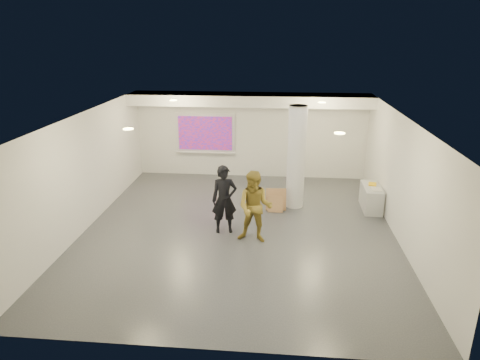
# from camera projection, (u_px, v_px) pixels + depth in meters

# --- Properties ---
(floor) EXTENTS (8.00, 9.00, 0.01)m
(floor) POSITION_uv_depth(u_px,v_px,m) (239.00, 230.00, 11.22)
(floor) COLOR #373A3E
(floor) RESTS_ON ground
(ceiling) EXTENTS (8.00, 9.00, 0.01)m
(ceiling) POSITION_uv_depth(u_px,v_px,m) (238.00, 117.00, 10.24)
(ceiling) COLOR white
(ceiling) RESTS_ON floor
(wall_back) EXTENTS (8.00, 0.01, 3.00)m
(wall_back) POSITION_uv_depth(u_px,v_px,m) (251.00, 135.00, 14.96)
(wall_back) COLOR silver
(wall_back) RESTS_ON floor
(wall_front) EXTENTS (8.00, 0.01, 3.00)m
(wall_front) POSITION_uv_depth(u_px,v_px,m) (211.00, 270.00, 6.50)
(wall_front) COLOR silver
(wall_front) RESTS_ON floor
(wall_left) EXTENTS (0.01, 9.00, 3.00)m
(wall_left) POSITION_uv_depth(u_px,v_px,m) (85.00, 171.00, 11.07)
(wall_left) COLOR silver
(wall_left) RESTS_ON floor
(wall_right) EXTENTS (0.01, 9.00, 3.00)m
(wall_right) POSITION_uv_depth(u_px,v_px,m) (402.00, 181.00, 10.39)
(wall_right) COLOR silver
(wall_right) RESTS_ON floor
(soffit_band) EXTENTS (8.00, 1.10, 0.36)m
(soffit_band) POSITION_uv_depth(u_px,v_px,m) (250.00, 100.00, 14.01)
(soffit_band) COLOR white
(soffit_band) RESTS_ON ceiling
(downlight_nw) EXTENTS (0.22, 0.22, 0.02)m
(downlight_nw) POSITION_uv_depth(u_px,v_px,m) (173.00, 100.00, 12.79)
(downlight_nw) COLOR #EAE07D
(downlight_nw) RESTS_ON ceiling
(downlight_ne) EXTENTS (0.22, 0.22, 0.02)m
(downlight_ne) POSITION_uv_depth(u_px,v_px,m) (322.00, 102.00, 12.41)
(downlight_ne) COLOR #EAE07D
(downlight_ne) RESTS_ON ceiling
(downlight_sw) EXTENTS (0.22, 0.22, 0.02)m
(downlight_sw) POSITION_uv_depth(u_px,v_px,m) (128.00, 129.00, 9.02)
(downlight_sw) COLOR #EAE07D
(downlight_sw) RESTS_ON ceiling
(downlight_se) EXTENTS (0.22, 0.22, 0.02)m
(downlight_se) POSITION_uv_depth(u_px,v_px,m) (340.00, 133.00, 8.64)
(downlight_se) COLOR #EAE07D
(downlight_se) RESTS_ON ceiling
(column) EXTENTS (0.52, 0.52, 3.00)m
(column) POSITION_uv_depth(u_px,v_px,m) (296.00, 157.00, 12.29)
(column) COLOR silver
(column) RESTS_ON floor
(projection_screen) EXTENTS (2.10, 0.13, 1.42)m
(projection_screen) POSITION_uv_depth(u_px,v_px,m) (205.00, 134.00, 15.05)
(projection_screen) COLOR silver
(projection_screen) RESTS_ON wall_back
(credenza) EXTENTS (0.52, 1.20, 0.70)m
(credenza) POSITION_uv_depth(u_px,v_px,m) (371.00, 198.00, 12.45)
(credenza) COLOR #A1A4A6
(credenza) RESTS_ON floor
(papers_stack) EXTENTS (0.25, 0.32, 0.02)m
(papers_stack) POSITION_uv_depth(u_px,v_px,m) (376.00, 189.00, 12.09)
(papers_stack) COLOR silver
(papers_stack) RESTS_ON credenza
(postit_pad) EXTENTS (0.27, 0.33, 0.03)m
(postit_pad) POSITION_uv_depth(u_px,v_px,m) (372.00, 184.00, 12.48)
(postit_pad) COLOR #F0B80B
(postit_pad) RESTS_ON credenza
(cardboard_back) EXTENTS (0.60, 0.25, 0.64)m
(cardboard_back) POSITION_uv_depth(u_px,v_px,m) (276.00, 199.00, 12.41)
(cardboard_back) COLOR #A0744B
(cardboard_back) RESTS_ON floor
(cardboard_front) EXTENTS (0.44, 0.21, 0.47)m
(cardboard_front) POSITION_uv_depth(u_px,v_px,m) (275.00, 204.00, 12.28)
(cardboard_front) COLOR #A0744B
(cardboard_front) RESTS_ON floor
(woman) EXTENTS (0.72, 0.55, 1.77)m
(woman) POSITION_uv_depth(u_px,v_px,m) (224.00, 200.00, 10.86)
(woman) COLOR black
(woman) RESTS_ON floor
(man) EXTENTS (0.96, 0.79, 1.81)m
(man) POSITION_uv_depth(u_px,v_px,m) (255.00, 207.00, 10.35)
(man) COLOR olive
(man) RESTS_ON floor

